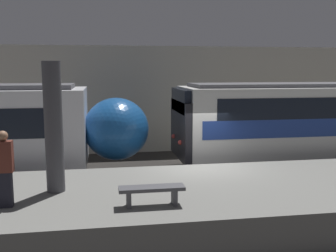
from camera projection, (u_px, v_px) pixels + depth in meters
name	position (u px, v px, depth m)	size (l,w,h in m)	color
ground_plane	(200.00, 192.00, 12.99)	(120.00, 120.00, 0.00)	#282623
platform	(221.00, 202.00, 10.61)	(40.00, 4.73, 0.93)	slate
station_rear_barrier	(167.00, 99.00, 19.05)	(50.00, 0.15, 5.10)	#B2AD9E
support_pillar_near	(54.00, 128.00, 9.80)	(0.45, 0.45, 3.29)	#47474C
person_waiting	(5.00, 167.00, 8.76)	(0.38, 0.24, 1.75)	black
platform_bench	(152.00, 191.00, 8.93)	(1.50, 0.40, 0.45)	#4C4C51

